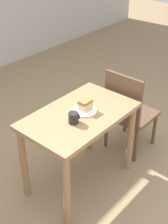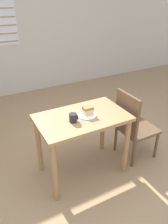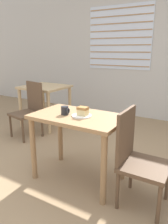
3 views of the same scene
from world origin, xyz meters
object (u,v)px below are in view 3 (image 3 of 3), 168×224
chair_near_window (137,157)px  chair_far_corner (29,109)px  plate (82,116)px  dining_table_far (45,93)px  cake_slice (83,111)px  dining_table_near (78,127)px  coffee_mug (65,111)px

chair_near_window → chair_far_corner: 2.21m
chair_near_window → plate: (-0.63, 0.04, 0.29)m
dining_table_far → cake_slice: bearing=-38.2°
chair_far_corner → dining_table_near: bearing=-14.4°
chair_far_corner → coffee_mug: bearing=-18.4°
dining_table_near → cake_slice: cake_slice is taller
chair_near_window → cake_slice: chair_near_window is taller
chair_near_window → coffee_mug: size_ratio=10.08×
dining_table_near → dining_table_far: (-1.54, 1.25, 0.01)m
dining_table_near → cake_slice: bearing=-6.9°
chair_far_corner → coffee_mug: size_ratio=10.08×
plate → coffee_mug: coffee_mug is taller
dining_table_near → chair_near_window: size_ratio=1.06×
chair_far_corner → plate: (1.46, -0.69, 0.29)m
dining_table_far → chair_far_corner: 0.61m
chair_near_window → cake_slice: bearing=85.7°
coffee_mug → plate: bearing=12.8°
dining_table_near → plate: size_ratio=4.69×
coffee_mug → cake_slice: bearing=13.0°
chair_far_corner → coffee_mug: chair_far_corner is taller
chair_near_window → cake_slice: (-0.62, 0.05, 0.34)m
coffee_mug → chair_near_window: bearing=-0.1°
dining_table_far → plate: same height
plate → coffee_mug: 0.19m
cake_slice → dining_table_near: bearing=173.1°
dining_table_near → coffee_mug: coffee_mug is taller
dining_table_far → chair_far_corner: chair_far_corner is taller
cake_slice → chair_near_window: bearing=-4.3°
dining_table_near → coffee_mug: bearing=-157.6°
dining_table_far → cake_slice: size_ratio=7.45×
dining_table_far → plate: 2.04m
cake_slice → chair_far_corner: bearing=154.8°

